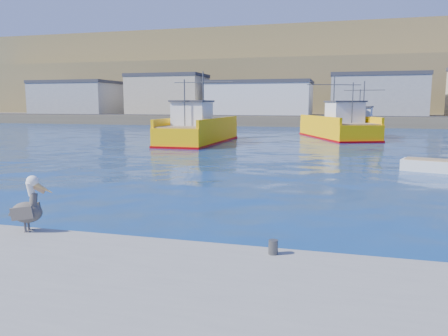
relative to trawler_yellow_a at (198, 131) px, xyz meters
name	(u,v)px	position (x,y,z in m)	size (l,w,h in m)	color
ground	(191,224)	(8.54, -26.57, -1.12)	(260.00, 260.00, 0.00)	#061150
dock_bollards	(165,238)	(9.14, -29.97, -0.47)	(36.20, 0.20, 0.30)	#4C4C4C
far_shore	(326,84)	(8.54, 82.63, 7.86)	(200.00, 81.00, 24.00)	brown
trawler_yellow_a	(198,131)	(0.00, 0.00, 0.00)	(5.81, 12.75, 6.69)	#FFB704
trawler_yellow_b	(338,128)	(12.53, 9.04, 0.00)	(8.81, 13.48, 6.70)	#FFB704
boat_orange	(361,128)	(14.97, 11.42, -0.09)	(4.50, 8.70, 6.08)	red
skiff_mid	(439,167)	(17.91, -13.56, -0.86)	(3.91, 2.37, 0.80)	silver
pelican	(28,208)	(5.56, -29.87, -0.03)	(1.11, 0.60, 1.37)	#595451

